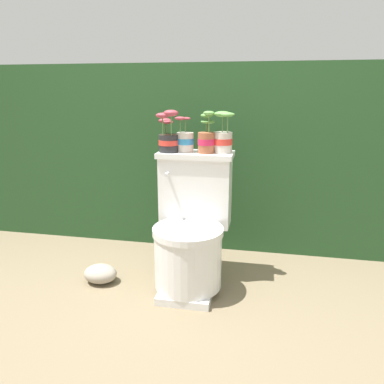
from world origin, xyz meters
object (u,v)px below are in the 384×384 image
at_px(toilet, 191,230).
at_px(potted_plant_middle, 207,137).
at_px(potted_plant_left, 168,137).
at_px(garden_stone, 101,274).
at_px(potted_plant_midleft, 185,140).
at_px(potted_plant_midright, 223,138).

bearing_deg(toilet, potted_plant_middle, 62.49).
distance_m(toilet, potted_plant_left, 0.56).
bearing_deg(garden_stone, potted_plant_midleft, 25.55).
relative_size(toilet, potted_plant_midright, 3.29).
height_order(toilet, garden_stone, toilet).
bearing_deg(potted_plant_midleft, potted_plant_midright, 2.71).
relative_size(toilet, potted_plant_left, 3.19).
bearing_deg(potted_plant_midright, potted_plant_midleft, -177.29).
distance_m(potted_plant_midleft, potted_plant_midright, 0.22).
xyz_separation_m(potted_plant_left, garden_stone, (-0.39, -0.21, -0.81)).
distance_m(potted_plant_left, potted_plant_midleft, 0.10).
xyz_separation_m(potted_plant_left, potted_plant_midright, (0.31, 0.03, -0.00)).
height_order(potted_plant_middle, garden_stone, potted_plant_middle).
xyz_separation_m(toilet, potted_plant_midright, (0.16, 0.15, 0.52)).
bearing_deg(potted_plant_left, potted_plant_middle, 2.04).
xyz_separation_m(toilet, garden_stone, (-0.55, -0.09, -0.29)).
bearing_deg(garden_stone, potted_plant_middle, 19.30).
relative_size(toilet, garden_stone, 3.88).
bearing_deg(garden_stone, potted_plant_midright, 18.91).
height_order(toilet, potted_plant_middle, potted_plant_middle).
bearing_deg(potted_plant_middle, toilet, -117.51).
distance_m(potted_plant_midleft, garden_stone, 0.96).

